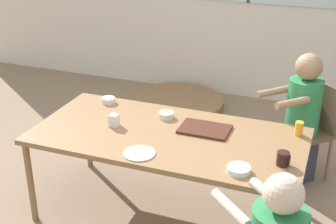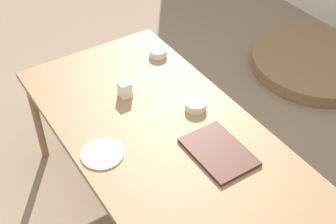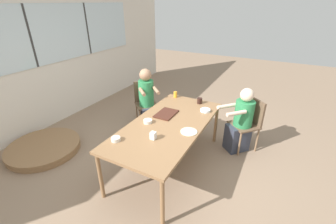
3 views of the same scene
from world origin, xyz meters
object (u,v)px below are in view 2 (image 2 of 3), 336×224
(bowl_fruit, at_px, (158,52))
(folded_table_stack, at_px, (317,63))
(milk_carton_small, at_px, (125,89))
(bowl_cereal, at_px, (196,105))

(bowl_fruit, bearing_deg, folded_table_stack, 89.27)
(milk_carton_small, xyz_separation_m, folded_table_stack, (-0.23, 2.03, -0.72))
(folded_table_stack, bearing_deg, bowl_fruit, -90.73)
(milk_carton_small, xyz_separation_m, bowl_cereal, (0.32, 0.28, -0.02))
(bowl_cereal, bearing_deg, folded_table_stack, 107.49)
(bowl_cereal, height_order, bowl_fruit, same)
(milk_carton_small, bearing_deg, bowl_fruit, 123.13)
(folded_table_stack, bearing_deg, milk_carton_small, -83.50)
(bowl_cereal, bearing_deg, bowl_fruit, 169.63)
(milk_carton_small, relative_size, bowl_fruit, 0.82)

